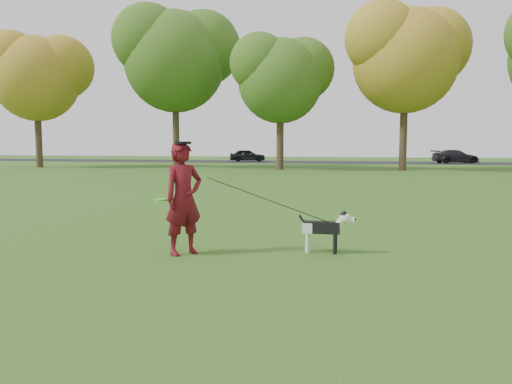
% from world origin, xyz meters
% --- Properties ---
extents(ground, '(120.00, 120.00, 0.00)m').
position_xyz_m(ground, '(0.00, 0.00, 0.00)').
color(ground, '#285116').
rests_on(ground, ground).
extents(road, '(120.00, 7.00, 0.02)m').
position_xyz_m(road, '(0.00, 40.00, 0.01)').
color(road, black).
rests_on(road, ground).
extents(man, '(0.72, 0.76, 1.74)m').
position_xyz_m(man, '(-1.01, -0.38, 0.87)').
color(man, '#510B15').
rests_on(man, ground).
extents(dog, '(0.90, 0.18, 0.69)m').
position_xyz_m(dog, '(1.13, 0.19, 0.42)').
color(dog, black).
rests_on(dog, ground).
extents(car_left, '(3.76, 2.41, 1.19)m').
position_xyz_m(car_left, '(-9.76, 40.00, 0.62)').
color(car_left, black).
rests_on(car_left, road).
extents(car_right, '(4.41, 2.83, 1.19)m').
position_xyz_m(car_right, '(9.45, 40.00, 0.61)').
color(car_right, black).
rests_on(car_right, road).
extents(man_held_items, '(2.74, 0.74, 1.29)m').
position_xyz_m(man_held_items, '(0.32, -0.13, 0.84)').
color(man_held_items, '#3FE71D').
rests_on(man_held_items, ground).
extents(tree_row, '(51.74, 8.86, 12.01)m').
position_xyz_m(tree_row, '(-1.43, 26.07, 7.41)').
color(tree_row, '#38281C').
rests_on(tree_row, ground).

